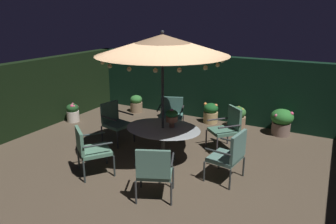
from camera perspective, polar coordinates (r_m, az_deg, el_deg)
The scene contains 18 objects.
ground_plane at distance 6.75m, azimuth -0.59°, elevation -9.49°, with size 8.60×7.08×0.02m, color #4F4132.
hedge_backdrop_rear at distance 9.37m, azimuth 9.49°, elevation 4.23°, with size 8.60×0.30×1.88m, color black.
hedge_backdrop_left at distance 9.06m, azimuth -24.29°, elevation 2.45°, with size 0.30×7.08×1.88m, color black.
patio_dining_table at distance 6.72m, azimuth -0.93°, elevation -3.83°, with size 1.65×1.29×0.73m.
patio_umbrella at distance 6.29m, azimuth -1.01°, elevation 12.07°, with size 2.67×2.67×2.74m.
centerpiece_planter at distance 6.64m, azimuth 0.70°, elevation -0.76°, with size 0.26×0.26×0.40m.
patio_chair_north at distance 6.32m, azimuth -14.04°, elevation -6.27°, with size 0.86×0.86×0.96m.
patio_chair_northeast at distance 5.32m, azimuth -2.49°, elevation -10.35°, with size 0.79×0.76×0.99m.
patio_chair_east at distance 6.01m, azimuth 11.24°, elevation -7.39°, with size 0.64×0.72×0.99m.
patio_chair_southeast at distance 7.35m, azimuth 10.75°, elevation -2.54°, with size 0.82×0.83×1.01m.
patio_chair_south at distance 8.19m, azimuth 0.58°, elevation -0.14°, with size 0.81×0.80×0.95m.
patio_chair_southwest at distance 7.79m, azimuth -9.67°, elevation -1.41°, with size 0.70×0.68×0.98m.
potted_plant_back_center at distance 8.94m, azimuth 12.46°, elevation -0.87°, with size 0.46×0.46×0.59m.
potted_plant_left_near at distance 9.60m, azimuth -16.88°, elevation -0.05°, with size 0.35×0.35×0.55m.
potted_plant_right_far at distance 9.17m, azimuth 7.75°, elevation -0.13°, with size 0.44×0.42×0.58m.
potted_plant_front_corner at distance 8.68m, azimuth 19.91°, elevation -1.53°, with size 0.58×0.58×0.69m.
potted_plant_back_right at distance 9.61m, azimuth -0.41°, elevation 0.42°, with size 0.33×0.33×0.46m.
potted_plant_back_left at distance 10.17m, azimuth -5.77°, elevation 1.55°, with size 0.39×0.39×0.54m.
Camera 1 is at (2.92, -5.26, 3.06)m, focal length 33.61 mm.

